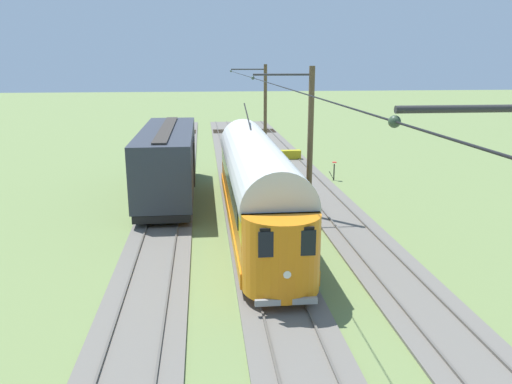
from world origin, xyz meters
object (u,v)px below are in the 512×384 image
(catenary_pole_foreground, at_px, (264,108))
(catenary_pole_mid_near, at_px, (309,141))
(boxcar_adjacent, at_px, (168,160))
(switch_stand, at_px, (334,170))
(vintage_streetcar, at_px, (256,181))
(track_end_bumper, at_px, (289,155))

(catenary_pole_foreground, relative_size, catenary_pole_mid_near, 1.00)
(boxcar_adjacent, xyz_separation_m, catenary_pole_foreground, (-7.14, -12.87, 1.73))
(boxcar_adjacent, xyz_separation_m, switch_stand, (-10.58, -3.00, -1.46))
(vintage_streetcar, relative_size, catenary_pole_mid_near, 2.38)
(vintage_streetcar, xyz_separation_m, switch_stand, (-6.16, -9.01, -1.56))
(catenary_pole_mid_near, bearing_deg, boxcar_adjacent, -33.78)
(track_end_bumper, bearing_deg, catenary_pole_mid_near, 83.52)
(boxcar_adjacent, bearing_deg, catenary_pole_foreground, -119.03)
(catenary_pole_foreground, height_order, track_end_bumper, catenary_pole_foreground)
(catenary_pole_foreground, bearing_deg, track_end_bumper, 122.74)
(boxcar_adjacent, bearing_deg, switch_stand, -164.17)
(catenary_pole_foreground, xyz_separation_m, switch_stand, (-3.44, 9.87, -3.19))
(catenary_pole_mid_near, distance_m, track_end_bumper, 15.49)
(switch_stand, bearing_deg, catenary_pole_mid_near, 66.16)
(catenary_pole_mid_near, xyz_separation_m, track_end_bumper, (-1.70, -15.00, -3.50))
(boxcar_adjacent, distance_m, switch_stand, 11.10)
(catenary_pole_mid_near, distance_m, switch_stand, 9.08)
(boxcar_adjacent, bearing_deg, track_end_bumper, -130.88)
(vintage_streetcar, distance_m, boxcar_adjacent, 7.47)
(catenary_pole_foreground, distance_m, switch_stand, 10.93)
(catenary_pole_foreground, bearing_deg, vintage_streetcar, 81.80)
(boxcar_adjacent, height_order, switch_stand, boxcar_adjacent)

